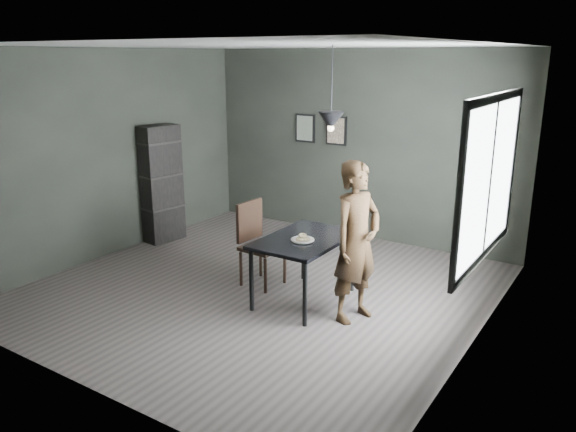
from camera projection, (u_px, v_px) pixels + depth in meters
The scene contains 13 objects.
ground at pixel (261, 288), 6.75m from camera, with size 5.00×5.00×0.00m, color #342F2D.
back_wall at pixel (358, 145), 8.37m from camera, with size 5.00×0.10×2.80m, color black.
ceiling at pixel (258, 45), 5.97m from camera, with size 5.00×5.00×0.02m.
window_assembly at pixel (490, 179), 5.17m from camera, with size 0.04×1.96×1.56m.
cafe_table at pixel (304, 244), 6.25m from camera, with size 0.80×1.20×0.75m.
white_plate at pixel (303, 240), 6.12m from camera, with size 0.23×0.23×0.01m, color white.
donut_pile at pixel (303, 238), 6.11m from camera, with size 0.16×0.16×0.07m.
woman at pixel (356, 242), 5.77m from camera, with size 0.62×0.41×1.70m, color black.
wood_chair at pixel (257, 238), 6.77m from camera, with size 0.47×0.47×1.02m.
shelf_unit at pixel (161, 184), 8.30m from camera, with size 0.33×0.58×1.73m, color black.
pendant_lamp at pixel (331, 120), 5.82m from camera, with size 0.28×0.28×0.86m.
framed_print_left at pixel (305, 128), 8.76m from camera, with size 0.34×0.04×0.44m.
framed_print_right at pixel (336, 131), 8.48m from camera, with size 0.34×0.04×0.44m.
Camera 1 is at (3.67, -5.06, 2.71)m, focal length 35.00 mm.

